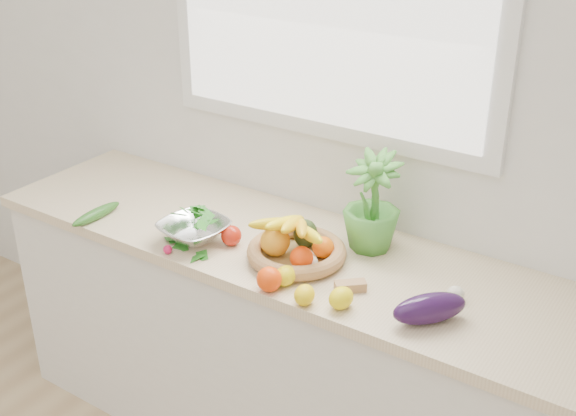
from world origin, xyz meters
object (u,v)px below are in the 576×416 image
Objects in this scene: apple at (231,236)px; fruit_basket at (296,246)px; colander_with_spinach at (194,226)px; potted_herb at (372,201)px; eggplant at (430,308)px; cucumber at (96,214)px.

apple is 0.24m from fruit_basket.
colander_with_spinach is at bearing -165.26° from fruit_basket.
fruit_basket is 0.37m from colander_with_spinach.
apple is at bearing 24.39° from colander_with_spinach.
potted_herb is 0.29m from fruit_basket.
apple is 0.18× the size of fruit_basket.
potted_herb reaches higher than colander_with_spinach.
eggplant is 0.89× the size of colander_with_spinach.
apple is 0.28× the size of colander_with_spinach.
fruit_basket is at bearing -128.49° from potted_herb.
colander_with_spinach is at bearing -149.93° from potted_herb.
cucumber is at bearing -158.48° from potted_herb.
potted_herb reaches higher than eggplant.
eggplant is at bearing -40.45° from potted_herb.
colander_with_spinach is (0.41, 0.07, 0.04)m from cucumber.
eggplant is 0.56× the size of fruit_basket.
colander_with_spinach is at bearing -179.52° from eggplant.
cucumber is 0.42m from colander_with_spinach.
fruit_basket is (0.77, 0.16, 0.03)m from cucumber.
fruit_basket is at bearing 14.74° from colander_with_spinach.
fruit_basket is (-0.17, -0.21, -0.12)m from potted_herb.
cucumber is 0.56× the size of fruit_basket.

